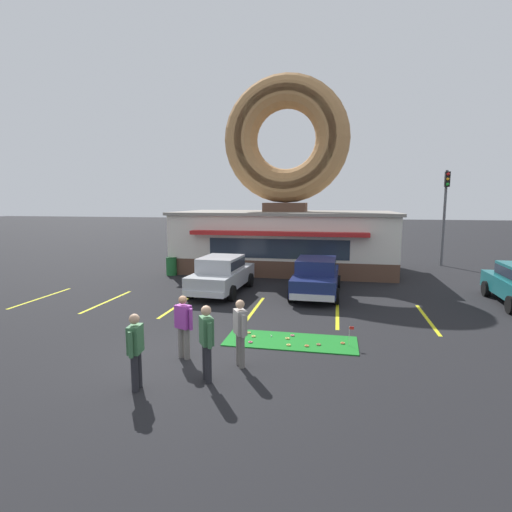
% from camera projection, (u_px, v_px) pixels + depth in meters
% --- Properties ---
extents(ground_plane, '(160.00, 160.00, 0.00)m').
position_uv_depth(ground_plane, '(183.00, 361.00, 10.03)').
color(ground_plane, black).
extents(donut_shop_building, '(12.30, 6.75, 10.96)m').
position_uv_depth(donut_shop_building, '(285.00, 205.00, 22.90)').
color(donut_shop_building, brown).
rests_on(donut_shop_building, ground).
extents(putting_mat, '(3.74, 1.44, 0.03)m').
position_uv_depth(putting_mat, '(291.00, 341.00, 11.37)').
color(putting_mat, '#197523').
rests_on(putting_mat, ground).
extents(mini_donut_near_left, '(0.13, 0.13, 0.04)m').
position_uv_depth(mini_donut_near_left, '(343.00, 343.00, 11.13)').
color(mini_donut_near_left, '#D17F47').
rests_on(mini_donut_near_left, putting_mat).
extents(mini_donut_near_right, '(0.13, 0.13, 0.04)m').
position_uv_depth(mini_donut_near_right, '(292.00, 335.00, 11.76)').
color(mini_donut_near_right, '#D8667F').
rests_on(mini_donut_near_right, putting_mat).
extents(mini_donut_mid_left, '(0.13, 0.13, 0.04)m').
position_uv_depth(mini_donut_mid_left, '(289.00, 345.00, 10.99)').
color(mini_donut_mid_left, '#E5C666').
rests_on(mini_donut_mid_left, putting_mat).
extents(mini_donut_mid_centre, '(0.13, 0.13, 0.04)m').
position_uv_depth(mini_donut_mid_centre, '(253.00, 336.00, 11.68)').
color(mini_donut_mid_centre, '#E5C666').
rests_on(mini_donut_mid_centre, putting_mat).
extents(mini_donut_mid_right, '(0.13, 0.13, 0.04)m').
position_uv_depth(mini_donut_mid_right, '(319.00, 344.00, 11.02)').
color(mini_donut_mid_right, '#A5724C').
rests_on(mini_donut_mid_right, putting_mat).
extents(mini_donut_far_left, '(0.13, 0.13, 0.04)m').
position_uv_depth(mini_donut_far_left, '(307.00, 346.00, 10.92)').
color(mini_donut_far_left, '#D17F47').
rests_on(mini_donut_far_left, putting_mat).
extents(mini_donut_far_centre, '(0.13, 0.13, 0.04)m').
position_uv_depth(mini_donut_far_centre, '(249.00, 333.00, 12.01)').
color(mini_donut_far_centre, '#E5C666').
rests_on(mini_donut_far_centre, putting_mat).
extents(mini_donut_far_right, '(0.13, 0.13, 0.04)m').
position_uv_depth(mini_donut_far_right, '(250.00, 342.00, 11.21)').
color(mini_donut_far_right, '#D8667F').
rests_on(mini_donut_far_right, putting_mat).
extents(mini_donut_extra, '(0.13, 0.13, 0.04)m').
position_uv_depth(mini_donut_extra, '(287.00, 338.00, 11.51)').
color(mini_donut_extra, '#E5C666').
rests_on(mini_donut_extra, putting_mat).
extents(golf_ball, '(0.04, 0.04, 0.04)m').
position_uv_depth(golf_ball, '(271.00, 336.00, 11.70)').
color(golf_ball, white).
rests_on(golf_ball, putting_mat).
extents(putting_flag_pin, '(0.13, 0.01, 0.55)m').
position_uv_depth(putting_flag_pin, '(351.00, 331.00, 10.94)').
color(putting_flag_pin, silver).
rests_on(putting_flag_pin, putting_mat).
extents(car_silver, '(2.15, 4.64, 1.60)m').
position_uv_depth(car_silver, '(222.00, 273.00, 17.32)').
color(car_silver, '#B2B5BA').
rests_on(car_silver, ground).
extents(car_navy, '(2.05, 4.60, 1.60)m').
position_uv_depth(car_navy, '(316.00, 275.00, 16.81)').
color(car_navy, navy).
rests_on(car_navy, ground).
extents(pedestrian_blue_sweater_man, '(0.28, 0.59, 1.66)m').
position_uv_depth(pedestrian_blue_sweater_man, '(136.00, 348.00, 8.39)').
color(pedestrian_blue_sweater_man, '#232328').
rests_on(pedestrian_blue_sweater_man, ground).
extents(pedestrian_hooded_kid, '(0.56, 0.36, 1.63)m').
position_uv_depth(pedestrian_hooded_kid, '(183.00, 324.00, 10.06)').
color(pedestrian_hooded_kid, slate).
rests_on(pedestrian_hooded_kid, ground).
extents(pedestrian_leather_jacket_man, '(0.41, 0.51, 1.72)m').
position_uv_depth(pedestrian_leather_jacket_man, '(207.00, 339.00, 8.79)').
color(pedestrian_leather_jacket_man, '#232328').
rests_on(pedestrian_leather_jacket_man, ground).
extents(pedestrian_clipboard_woman, '(0.40, 0.52, 1.65)m').
position_uv_depth(pedestrian_clipboard_woman, '(240.00, 330.00, 9.58)').
color(pedestrian_clipboard_woman, slate).
rests_on(pedestrian_clipboard_woman, ground).
extents(trash_bin, '(0.57, 0.57, 0.97)m').
position_uv_depth(trash_bin, '(171.00, 266.00, 21.47)').
color(trash_bin, '#1E662D').
rests_on(trash_bin, ground).
extents(traffic_light_pole, '(0.28, 0.47, 5.80)m').
position_uv_depth(traffic_light_pole, '(445.00, 205.00, 24.14)').
color(traffic_light_pole, '#595B60').
rests_on(traffic_light_pole, ground).
extents(parking_stripe_far_left, '(0.12, 3.60, 0.01)m').
position_uv_depth(parking_stripe_far_left, '(42.00, 298.00, 16.48)').
color(parking_stripe_far_left, yellow).
rests_on(parking_stripe_far_left, ground).
extents(parking_stripe_left, '(0.12, 3.60, 0.01)m').
position_uv_depth(parking_stripe_left, '(107.00, 301.00, 15.90)').
color(parking_stripe_left, yellow).
rests_on(parking_stripe_left, ground).
extents(parking_stripe_mid_left, '(0.12, 3.60, 0.01)m').
position_uv_depth(parking_stripe_mid_left, '(178.00, 305.00, 15.31)').
color(parking_stripe_mid_left, yellow).
rests_on(parking_stripe_mid_left, ground).
extents(parking_stripe_centre, '(0.12, 3.60, 0.01)m').
position_uv_depth(parking_stripe_centre, '(255.00, 309.00, 14.72)').
color(parking_stripe_centre, yellow).
rests_on(parking_stripe_centre, ground).
extents(parking_stripe_mid_right, '(0.12, 3.60, 0.01)m').
position_uv_depth(parking_stripe_mid_right, '(337.00, 314.00, 14.14)').
color(parking_stripe_mid_right, yellow).
rests_on(parking_stripe_mid_right, ground).
extents(parking_stripe_right, '(0.12, 3.60, 0.01)m').
position_uv_depth(parking_stripe_right, '(427.00, 319.00, 13.55)').
color(parking_stripe_right, yellow).
rests_on(parking_stripe_right, ground).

